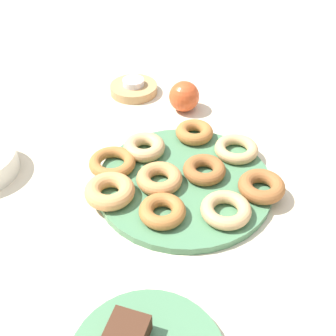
{
  "coord_description": "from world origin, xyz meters",
  "views": [
    {
      "loc": [
        -0.6,
        0.06,
        0.55
      ],
      "look_at": [
        0.0,
        0.03,
        0.04
      ],
      "focal_mm": 46.35,
      "sensor_mm": 36.0,
      "label": 1
    }
  ],
  "objects_px": {
    "brownie_far": "(127,334)",
    "donut_6": "(236,149)",
    "donut_7": "(226,210)",
    "tealight": "(133,82)",
    "donut_3": "(162,211)",
    "apple": "(184,96)",
    "donut_4": "(144,147)",
    "candle_holder": "(134,89)",
    "donut_0": "(110,191)",
    "donut_2": "(204,170)",
    "donut_8": "(159,179)",
    "donut_5": "(261,186)",
    "donut_plate": "(184,183)",
    "donut_1": "(194,132)",
    "donut_9": "(112,163)"
  },
  "relations": [
    {
      "from": "donut_1",
      "to": "donut_5",
      "type": "bearing_deg",
      "value": -148.47
    },
    {
      "from": "donut_1",
      "to": "donut_4",
      "type": "relative_size",
      "value": 0.94
    },
    {
      "from": "donut_8",
      "to": "donut_3",
      "type": "bearing_deg",
      "value": -178.03
    },
    {
      "from": "donut_0",
      "to": "brownie_far",
      "type": "bearing_deg",
      "value": -171.99
    },
    {
      "from": "donut_plate",
      "to": "donut_9",
      "type": "xyz_separation_m",
      "value": [
        0.04,
        0.13,
        0.02
      ]
    },
    {
      "from": "donut_3",
      "to": "candle_holder",
      "type": "bearing_deg",
      "value": 7.42
    },
    {
      "from": "donut_0",
      "to": "tealight",
      "type": "distance_m",
      "value": 0.39
    },
    {
      "from": "brownie_far",
      "to": "apple",
      "type": "distance_m",
      "value": 0.58
    },
    {
      "from": "donut_3",
      "to": "candle_holder",
      "type": "height_order",
      "value": "donut_3"
    },
    {
      "from": "donut_5",
      "to": "apple",
      "type": "bearing_deg",
      "value": 21.26
    },
    {
      "from": "donut_3",
      "to": "apple",
      "type": "relative_size",
      "value": 1.13
    },
    {
      "from": "donut_6",
      "to": "candle_holder",
      "type": "height_order",
      "value": "donut_6"
    },
    {
      "from": "donut_0",
      "to": "apple",
      "type": "bearing_deg",
      "value": -26.65
    },
    {
      "from": "donut_9",
      "to": "donut_4",
      "type": "bearing_deg",
      "value": -54.43
    },
    {
      "from": "donut_1",
      "to": "donut_7",
      "type": "height_order",
      "value": "donut_1"
    },
    {
      "from": "donut_0",
      "to": "donut_6",
      "type": "height_order",
      "value": "donut_0"
    },
    {
      "from": "donut_2",
      "to": "donut_0",
      "type": "bearing_deg",
      "value": 107.12
    },
    {
      "from": "donut_7",
      "to": "donut_2",
      "type": "bearing_deg",
      "value": 13.56
    },
    {
      "from": "donut_5",
      "to": "donut_9",
      "type": "relative_size",
      "value": 0.94
    },
    {
      "from": "donut_5",
      "to": "donut_3",
      "type": "bearing_deg",
      "value": 106.49
    },
    {
      "from": "donut_4",
      "to": "donut_0",
      "type": "bearing_deg",
      "value": 154.23
    },
    {
      "from": "tealight",
      "to": "donut_5",
      "type": "bearing_deg",
      "value": -148.43
    },
    {
      "from": "donut_7",
      "to": "apple",
      "type": "height_order",
      "value": "apple"
    },
    {
      "from": "donut_8",
      "to": "tealight",
      "type": "relative_size",
      "value": 1.62
    },
    {
      "from": "donut_4",
      "to": "donut_5",
      "type": "bearing_deg",
      "value": -120.65
    },
    {
      "from": "donut_0",
      "to": "donut_2",
      "type": "xyz_separation_m",
      "value": [
        0.05,
        -0.17,
        -0.0
      ]
    },
    {
      "from": "donut_1",
      "to": "donut_3",
      "type": "distance_m",
      "value": 0.24
    },
    {
      "from": "donut_0",
      "to": "donut_9",
      "type": "height_order",
      "value": "donut_0"
    },
    {
      "from": "donut_4",
      "to": "donut_8",
      "type": "bearing_deg",
      "value": -164.02
    },
    {
      "from": "donut_plate",
      "to": "donut_8",
      "type": "bearing_deg",
      "value": 101.01
    },
    {
      "from": "donut_9",
      "to": "apple",
      "type": "relative_size",
      "value": 1.27
    },
    {
      "from": "brownie_far",
      "to": "donut_0",
      "type": "bearing_deg",
      "value": 8.01
    },
    {
      "from": "donut_7",
      "to": "tealight",
      "type": "xyz_separation_m",
      "value": [
        0.44,
        0.16,
        0.0
      ]
    },
    {
      "from": "donut_7",
      "to": "donut_5",
      "type": "bearing_deg",
      "value": -52.96
    },
    {
      "from": "donut_4",
      "to": "candle_holder",
      "type": "height_order",
      "value": "donut_4"
    },
    {
      "from": "donut_7",
      "to": "donut_6",
      "type": "bearing_deg",
      "value": -15.12
    },
    {
      "from": "donut_plate",
      "to": "tealight",
      "type": "distance_m",
      "value": 0.36
    },
    {
      "from": "donut_4",
      "to": "donut_plate",
      "type": "bearing_deg",
      "value": -139.61
    },
    {
      "from": "brownie_far",
      "to": "tealight",
      "type": "relative_size",
      "value": 1.04
    },
    {
      "from": "donut_8",
      "to": "donut_9",
      "type": "xyz_separation_m",
      "value": [
        0.05,
        0.09,
        -0.0
      ]
    },
    {
      "from": "candle_holder",
      "to": "apple",
      "type": "distance_m",
      "value": 0.15
    },
    {
      "from": "donut_1",
      "to": "donut_plate",
      "type": "bearing_deg",
      "value": 167.15
    },
    {
      "from": "brownie_far",
      "to": "donut_6",
      "type": "bearing_deg",
      "value": -28.03
    },
    {
      "from": "donut_2",
      "to": "donut_4",
      "type": "distance_m",
      "value": 0.13
    },
    {
      "from": "donut_7",
      "to": "tealight",
      "type": "bearing_deg",
      "value": 20.55
    },
    {
      "from": "donut_plate",
      "to": "donut_4",
      "type": "relative_size",
      "value": 3.96
    },
    {
      "from": "donut_4",
      "to": "donut_3",
      "type": "bearing_deg",
      "value": -170.34
    },
    {
      "from": "donut_plate",
      "to": "donut_1",
      "type": "distance_m",
      "value": 0.14
    },
    {
      "from": "donut_3",
      "to": "donut_5",
      "type": "height_order",
      "value": "donut_5"
    },
    {
      "from": "donut_4",
      "to": "candle_holder",
      "type": "distance_m",
      "value": 0.26
    }
  ]
}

